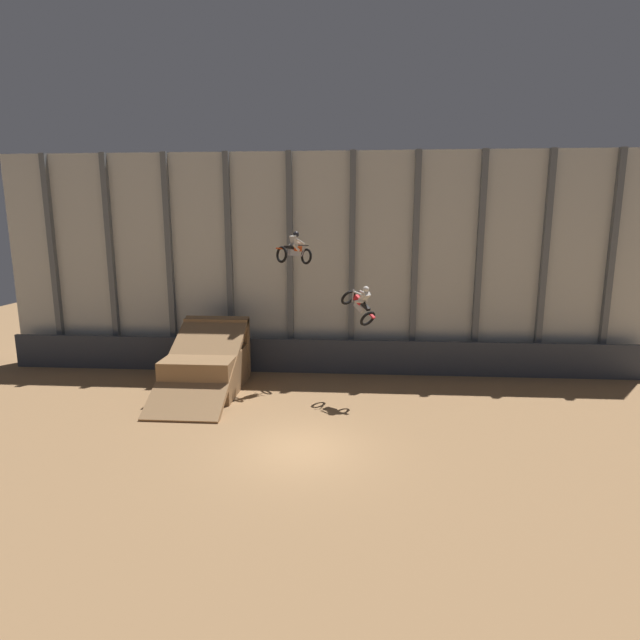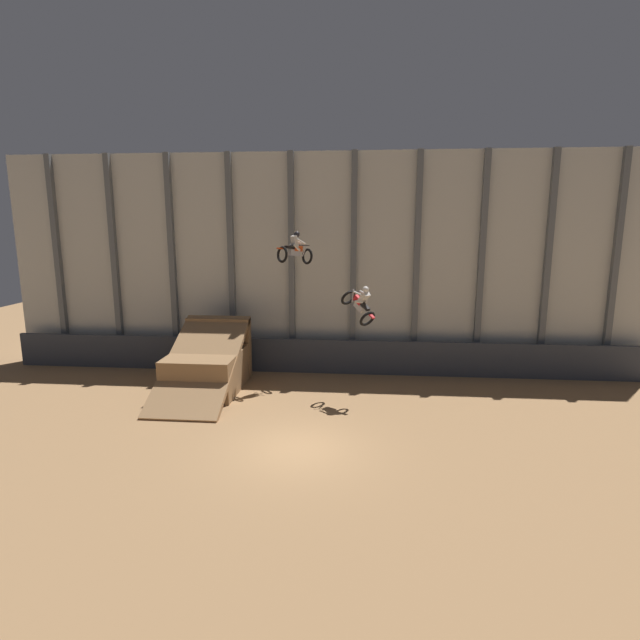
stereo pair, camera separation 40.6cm
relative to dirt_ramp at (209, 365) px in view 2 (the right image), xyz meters
name	(u,v)px [view 2 (the right image)]	position (x,y,z in m)	size (l,w,h in m)	color
ground_plane	(298,449)	(4.82, -5.84, -1.03)	(60.00, 60.00, 0.00)	#9E754C
arena_back_wall	(323,264)	(4.82, 3.56, 4.31)	(32.00, 0.40, 10.68)	beige
lower_barrier	(321,356)	(4.82, 2.71, -0.18)	(31.36, 0.20, 1.69)	#383D47
dirt_ramp	(209,365)	(0.00, 0.00, 0.00)	(3.05, 5.94, 3.06)	#966F48
rider_bike_left_air	(295,250)	(3.79, 1.18, 5.09)	(1.63, 1.63, 1.51)	black
rider_bike_right_air	(360,304)	(6.74, -0.83, 3.04)	(1.66, 1.73, 1.70)	black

